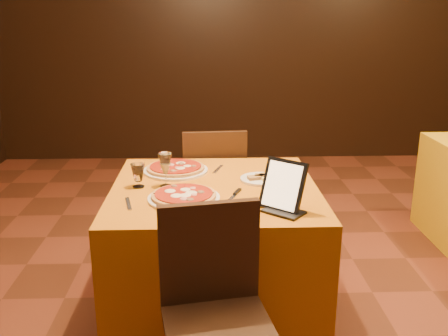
{
  "coord_description": "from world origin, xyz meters",
  "views": [
    {
      "loc": [
        -0.63,
        -2.23,
        1.63
      ],
      "look_at": [
        -0.54,
        0.28,
        0.86
      ],
      "focal_mm": 40.0,
      "sensor_mm": 36.0,
      "label": 1
    }
  ],
  "objects_px": {
    "chair_main_far": "(213,188)",
    "water_glass": "(138,176)",
    "main_table": "(215,250)",
    "wine_glass": "(165,170)",
    "tablet": "(283,185)",
    "pizza_near": "(184,197)",
    "chair_main_near": "(219,328)",
    "pizza_far": "(176,169)"
  },
  "relations": [
    {
      "from": "water_glass",
      "to": "main_table",
      "type": "bearing_deg",
      "value": -0.81
    },
    {
      "from": "chair_main_near",
      "to": "chair_main_far",
      "type": "height_order",
      "value": "same"
    },
    {
      "from": "water_glass",
      "to": "pizza_near",
      "type": "bearing_deg",
      "value": -38.26
    },
    {
      "from": "chair_main_near",
      "to": "tablet",
      "type": "relative_size",
      "value": 3.73
    },
    {
      "from": "chair_main_far",
      "to": "wine_glass",
      "type": "relative_size",
      "value": 4.79
    },
    {
      "from": "water_glass",
      "to": "tablet",
      "type": "height_order",
      "value": "tablet"
    },
    {
      "from": "chair_main_far",
      "to": "water_glass",
      "type": "relative_size",
      "value": 7.0
    },
    {
      "from": "main_table",
      "to": "pizza_near",
      "type": "bearing_deg",
      "value": -129.31
    },
    {
      "from": "pizza_near",
      "to": "water_glass",
      "type": "relative_size",
      "value": 2.78
    },
    {
      "from": "wine_glass",
      "to": "tablet",
      "type": "bearing_deg",
      "value": -30.58
    },
    {
      "from": "main_table",
      "to": "water_glass",
      "type": "bearing_deg",
      "value": 179.19
    },
    {
      "from": "chair_main_far",
      "to": "pizza_near",
      "type": "height_order",
      "value": "chair_main_far"
    },
    {
      "from": "wine_glass",
      "to": "pizza_near",
      "type": "bearing_deg",
      "value": -62.23
    },
    {
      "from": "main_table",
      "to": "water_glass",
      "type": "xyz_separation_m",
      "value": [
        -0.41,
        0.01,
        0.44
      ]
    },
    {
      "from": "chair_main_far",
      "to": "pizza_near",
      "type": "xyz_separation_m",
      "value": [
        -0.16,
        -1.0,
        0.31
      ]
    },
    {
      "from": "chair_main_near",
      "to": "water_glass",
      "type": "height_order",
      "value": "chair_main_near"
    },
    {
      "from": "chair_main_near",
      "to": "wine_glass",
      "type": "height_order",
      "value": "wine_glass"
    },
    {
      "from": "tablet",
      "to": "water_glass",
      "type": "bearing_deg",
      "value": -165.35
    },
    {
      "from": "wine_glass",
      "to": "tablet",
      "type": "height_order",
      "value": "tablet"
    },
    {
      "from": "main_table",
      "to": "pizza_near",
      "type": "height_order",
      "value": "pizza_near"
    },
    {
      "from": "main_table",
      "to": "pizza_far",
      "type": "distance_m",
      "value": 0.53
    },
    {
      "from": "chair_main_far",
      "to": "water_glass",
      "type": "bearing_deg",
      "value": 59.12
    },
    {
      "from": "pizza_far",
      "to": "water_glass",
      "type": "distance_m",
      "value": 0.33
    },
    {
      "from": "chair_main_near",
      "to": "wine_glass",
      "type": "xyz_separation_m",
      "value": [
        -0.26,
        0.85,
        0.39
      ]
    },
    {
      "from": "wine_glass",
      "to": "chair_main_far",
      "type": "bearing_deg",
      "value": 71.9
    },
    {
      "from": "chair_main_far",
      "to": "water_glass",
      "type": "distance_m",
      "value": 0.97
    },
    {
      "from": "pizza_near",
      "to": "main_table",
      "type": "bearing_deg",
      "value": 50.69
    },
    {
      "from": "pizza_near",
      "to": "wine_glass",
      "type": "height_order",
      "value": "wine_glass"
    },
    {
      "from": "chair_main_far",
      "to": "wine_glass",
      "type": "height_order",
      "value": "wine_glass"
    },
    {
      "from": "chair_main_near",
      "to": "tablet",
      "type": "bearing_deg",
      "value": 48.05
    },
    {
      "from": "chair_main_near",
      "to": "pizza_far",
      "type": "distance_m",
      "value": 1.18
    },
    {
      "from": "water_glass",
      "to": "pizza_far",
      "type": "bearing_deg",
      "value": 56.0
    },
    {
      "from": "main_table",
      "to": "chair_main_far",
      "type": "distance_m",
      "value": 0.81
    },
    {
      "from": "pizza_near",
      "to": "water_glass",
      "type": "xyz_separation_m",
      "value": [
        -0.25,
        0.2,
        0.05
      ]
    },
    {
      "from": "main_table",
      "to": "water_glass",
      "type": "relative_size",
      "value": 8.46
    },
    {
      "from": "main_table",
      "to": "pizza_far",
      "type": "xyz_separation_m",
      "value": [
        -0.22,
        0.28,
        0.39
      ]
    },
    {
      "from": "pizza_far",
      "to": "water_glass",
      "type": "xyz_separation_m",
      "value": [
        -0.18,
        -0.27,
        0.05
      ]
    },
    {
      "from": "chair_main_near",
      "to": "pizza_near",
      "type": "xyz_separation_m",
      "value": [
        -0.16,
        0.65,
        0.31
      ]
    },
    {
      "from": "main_table",
      "to": "wine_glass",
      "type": "height_order",
      "value": "wine_glass"
    },
    {
      "from": "chair_main_near",
      "to": "tablet",
      "type": "distance_m",
      "value": 0.73
    },
    {
      "from": "chair_main_far",
      "to": "pizza_far",
      "type": "xyz_separation_m",
      "value": [
        -0.22,
        -0.53,
        0.31
      ]
    },
    {
      "from": "chair_main_near",
      "to": "chair_main_far",
      "type": "bearing_deg",
      "value": 80.01
    }
  ]
}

